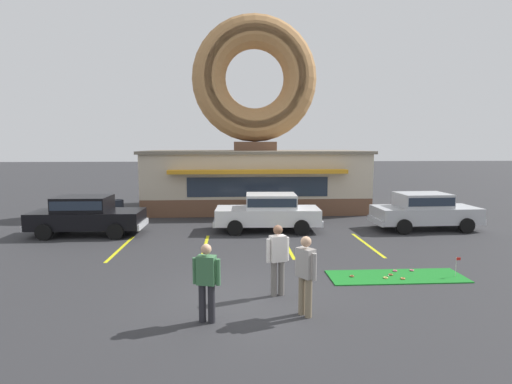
{
  "coord_description": "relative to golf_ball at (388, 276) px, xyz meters",
  "views": [
    {
      "loc": [
        -0.36,
        -9.22,
        3.69
      ],
      "look_at": [
        0.47,
        5.0,
        2.0
      ],
      "focal_mm": 28.0,
      "sensor_mm": 36.0,
      "label": 1
    }
  ],
  "objects": [
    {
      "name": "mini_donut_far_left",
      "position": [
        0.88,
        0.46,
        -0.0
      ],
      "size": [
        0.13,
        0.13,
        0.04
      ],
      "primitive_type": "torus",
      "color": "#D8667F",
      "rests_on": "putting_mat"
    },
    {
      "name": "car_white",
      "position": [
        -2.79,
        6.29,
        0.82
      ],
      "size": [
        4.63,
        2.12,
        1.6
      ],
      "color": "silver",
      "rests_on": "ground"
    },
    {
      "name": "golf_ball",
      "position": [
        0.0,
        0.0,
        0.0
      ],
      "size": [
        0.04,
        0.04,
        0.04
      ],
      "primitive_type": "sphere",
      "color": "white",
      "rests_on": "putting_mat"
    },
    {
      "name": "pedestrian_leather_jacket_man",
      "position": [
        -2.78,
        -2.34,
        0.93
      ],
      "size": [
        0.42,
        0.5,
        1.76
      ],
      "color": "#7F7056",
      "rests_on": "ground"
    },
    {
      "name": "mini_donut_near_right",
      "position": [
        -0.13,
        -0.14,
        -0.0
      ],
      "size": [
        0.13,
        0.13,
        0.04
      ],
      "primitive_type": "torus",
      "color": "#E5C666",
      "rests_on": "putting_mat"
    },
    {
      "name": "mini_donut_near_left",
      "position": [
        0.11,
        0.11,
        -0.0
      ],
      "size": [
        0.13,
        0.13,
        0.04
      ],
      "primitive_type": "torus",
      "color": "brown",
      "rests_on": "putting_mat"
    },
    {
      "name": "donut_shop_building",
      "position": [
        -3.05,
        12.62,
        3.69
      ],
      "size": [
        12.3,
        6.75,
        10.96
      ],
      "color": "brown",
      "rests_on": "ground"
    },
    {
      "name": "trash_bin",
      "position": [
        -10.04,
        9.39,
        0.45
      ],
      "size": [
        0.57,
        0.57,
        0.97
      ],
      "color": "#232833",
      "rests_on": "ground"
    },
    {
      "name": "car_black",
      "position": [
        -10.34,
        5.96,
        0.82
      ],
      "size": [
        4.58,
        2.02,
        1.6
      ],
      "color": "black",
      "rests_on": "ground"
    },
    {
      "name": "mini_donut_mid_centre",
      "position": [
        0.31,
        -0.23,
        -0.0
      ],
      "size": [
        0.13,
        0.13,
        0.04
      ],
      "primitive_type": "torus",
      "color": "#D17F47",
      "rests_on": "putting_mat"
    },
    {
      "name": "car_silver",
      "position": [
        4.02,
        6.19,
        0.82
      ],
      "size": [
        4.61,
        2.08,
        1.6
      ],
      "color": "#B2B5BA",
      "rests_on": "ground"
    },
    {
      "name": "putting_flag_pin",
      "position": [
        1.92,
        -0.08,
        0.39
      ],
      "size": [
        0.13,
        0.01,
        0.55
      ],
      "color": "silver",
      "rests_on": "putting_mat"
    },
    {
      "name": "pedestrian_blue_sweater_man",
      "position": [
        -3.24,
        -1.14,
        0.93
      ],
      "size": [
        0.57,
        0.35,
        1.76
      ],
      "color": "slate",
      "rests_on": "ground"
    },
    {
      "name": "pedestrian_hooded_kid",
      "position": [
        -4.88,
        -2.53,
        0.88
      ],
      "size": [
        0.58,
        0.32,
        1.67
      ],
      "color": "#232328",
      "rests_on": "ground"
    },
    {
      "name": "putting_mat",
      "position": [
        0.24,
        0.03,
        -0.04
      ],
      "size": [
        3.79,
        1.23,
        0.03
      ],
      "primitive_type": "cube",
      "color": "#197523",
      "rests_on": "ground"
    },
    {
      "name": "mini_donut_mid_right",
      "position": [
        0.37,
        0.44,
        -0.0
      ],
      "size": [
        0.13,
        0.13,
        0.04
      ],
      "primitive_type": "torus",
      "color": "#D8667F",
      "rests_on": "putting_mat"
    },
    {
      "name": "ground_plane",
      "position": [
        -3.96,
        -1.33,
        -0.05
      ],
      "size": [
        160.0,
        160.0,
        0.0
      ],
      "primitive_type": "plane",
      "color": "#2D2D30"
    },
    {
      "name": "parking_stripe_centre",
      "position": [
        0.65,
        3.67,
        -0.05
      ],
      "size": [
        0.12,
        3.6,
        0.01
      ],
      "primitive_type": "cube",
      "color": "yellow",
      "rests_on": "ground"
    },
    {
      "name": "mini_donut_mid_left",
      "position": [
        -1.02,
        0.05,
        -0.0
      ],
      "size": [
        0.13,
        0.13,
        0.04
      ],
      "primitive_type": "torus",
      "color": "brown",
      "rests_on": "putting_mat"
    },
    {
      "name": "parking_stripe_mid_left",
      "position": [
        -2.35,
        3.67,
        -0.05
      ],
      "size": [
        0.12,
        3.6,
        0.01
      ],
      "primitive_type": "cube",
      "color": "yellow",
      "rests_on": "ground"
    },
    {
      "name": "parking_stripe_left",
      "position": [
        -5.35,
        3.67,
        -0.05
      ],
      "size": [
        0.12,
        3.6,
        0.01
      ],
      "primitive_type": "cube",
      "color": "yellow",
      "rests_on": "ground"
    },
    {
      "name": "parking_stripe_far_left",
      "position": [
        -8.35,
        3.67,
        -0.05
      ],
      "size": [
        0.12,
        3.6,
        0.01
      ],
      "primitive_type": "cube",
      "color": "yellow",
      "rests_on": "ground"
    }
  ]
}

